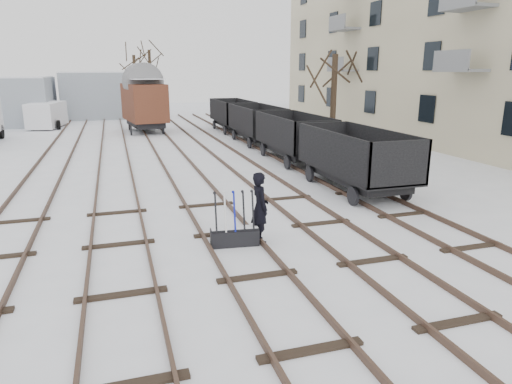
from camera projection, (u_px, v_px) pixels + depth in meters
ground at (257, 277)px, 10.46m from camera, size 120.00×120.00×0.00m
tracks at (176, 163)px, 23.06m from camera, size 13.90×52.00×0.16m
apartment_block at (507, 10)px, 27.03m from camera, size 10.12×45.00×16.10m
shed_right at (100, 95)px, 45.64m from camera, size 7.00×6.00×4.50m
ground_frame at (235, 235)px, 12.32m from camera, size 1.34×0.56×1.49m
worker at (260, 207)px, 12.45m from camera, size 0.50×0.74×1.96m
freight_wagon_a at (355, 168)px, 17.84m from camera, size 2.34×5.86×2.39m
freight_wagon_b at (294, 144)px, 23.74m from camera, size 2.34×5.86×2.39m
freight_wagon_c at (257, 129)px, 29.65m from camera, size 2.34×5.86×2.39m
freight_wagon_d at (232, 119)px, 35.55m from camera, size 2.34×5.86×2.39m
box_van_wagon at (144, 101)px, 34.68m from camera, size 3.50×5.61×4.02m
panel_van at (47, 115)px, 37.54m from camera, size 2.85×5.01×2.08m
tree_near at (333, 109)px, 23.52m from camera, size 0.30×0.30×5.40m
tree_far_left at (136, 87)px, 45.26m from camera, size 0.30×0.30×6.08m
tree_far_right at (151, 83)px, 47.10m from camera, size 0.30×0.30×6.65m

